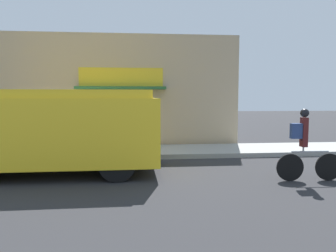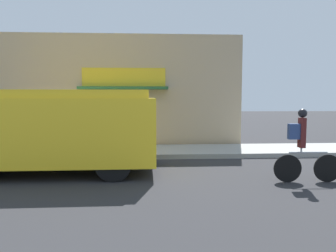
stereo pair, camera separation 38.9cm
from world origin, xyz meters
name	(u,v)px [view 1 (the left image)]	position (x,y,z in m)	size (l,w,h in m)	color
ground_plane	(57,161)	(0.00, 0.00, 0.00)	(70.00, 70.00, 0.00)	#2B2B2D
sidewalk	(65,153)	(0.00, 1.13, 0.08)	(28.00, 2.26, 0.16)	#999993
storefront	(72,91)	(0.06, 2.51, 2.23)	(13.13, 0.80, 4.43)	tan
school_bus	(64,130)	(0.58, -1.62, 1.15)	(5.41, 2.87, 2.18)	yellow
cyclist	(305,147)	(6.48, -3.02, 0.83)	(1.61, 0.20, 1.73)	black
trash_bin	(32,136)	(-1.24, 1.75, 0.62)	(0.63, 0.63, 0.91)	slate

